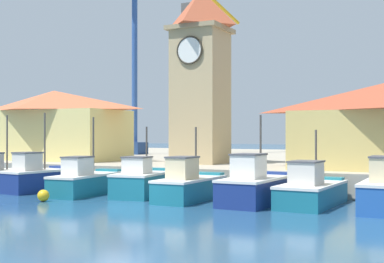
% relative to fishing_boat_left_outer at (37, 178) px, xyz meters
% --- Properties ---
extents(ground_plane, '(300.00, 300.00, 0.00)m').
position_rel_fishing_boat_left_outer_xyz_m(ground_plane, '(8.24, -3.70, -0.80)').
color(ground_plane, navy).
extents(quay_wharf, '(120.00, 40.00, 1.33)m').
position_rel_fishing_boat_left_outer_xyz_m(quay_wharf, '(8.24, 23.86, -0.14)').
color(quay_wharf, '#A89E89').
rests_on(quay_wharf, ground).
extents(fishing_boat_left_outer, '(2.49, 4.47, 4.61)m').
position_rel_fishing_boat_left_outer_xyz_m(fishing_boat_left_outer, '(0.00, 0.00, 0.00)').
color(fishing_boat_left_outer, navy).
rests_on(fishing_boat_left_outer, ground).
extents(fishing_boat_left_inner, '(2.22, 5.39, 4.29)m').
position_rel_fishing_boat_left_outer_xyz_m(fishing_boat_left_inner, '(3.58, -0.03, -0.07)').
color(fishing_boat_left_inner, '#196B7F').
rests_on(fishing_boat_left_inner, ground).
extents(fishing_boat_mid_left, '(2.64, 4.51, 3.74)m').
position_rel_fishing_boat_left_outer_xyz_m(fishing_boat_mid_left, '(6.79, 0.64, -0.02)').
color(fishing_boat_mid_left, '#196B7F').
rests_on(fishing_boat_mid_left, ground).
extents(fishing_boat_center, '(2.02, 5.07, 3.70)m').
position_rel_fishing_boat_left_outer_xyz_m(fishing_boat_center, '(9.85, 0.18, -0.05)').
color(fishing_boat_center, '#196B7F').
rests_on(fishing_boat_center, ground).
extents(fishing_boat_mid_right, '(2.34, 5.19, 4.27)m').
position_rel_fishing_boat_left_outer_xyz_m(fishing_boat_mid_right, '(13.27, 0.34, 0.02)').
color(fishing_boat_mid_right, navy).
rests_on(fishing_boat_mid_right, ground).
extents(fishing_boat_right_inner, '(2.40, 5.33, 3.54)m').
position_rel_fishing_boat_left_outer_xyz_m(fishing_boat_right_inner, '(15.84, 0.84, -0.09)').
color(fishing_boat_right_inner, '#196B7F').
rests_on(fishing_boat_right_inner, ground).
extents(clock_tower, '(3.74, 3.74, 13.57)m').
position_rel_fishing_boat_left_outer_xyz_m(clock_tower, '(6.10, 9.35, 6.86)').
color(clock_tower, tan).
rests_on(clock_tower, quay_wharf).
extents(warehouse_left, '(11.69, 6.03, 5.43)m').
position_rel_fishing_boat_left_outer_xyz_m(warehouse_left, '(-6.49, 8.95, 3.30)').
color(warehouse_left, '#E5D17A').
rests_on(warehouse_left, quay_wharf).
extents(port_crane_near, '(4.53, 9.43, 20.69)m').
position_rel_fishing_boat_left_outer_xyz_m(port_crane_near, '(-6.91, 21.78, 8.72)').
color(port_crane_near, navy).
rests_on(port_crane_near, quay_wharf).
extents(port_crane_far, '(2.69, 9.54, 17.20)m').
position_rel_fishing_boat_left_outer_xyz_m(port_crane_far, '(-1.35, 24.30, 7.14)').
color(port_crane_far, '#976E11').
rests_on(port_crane_far, quay_wharf).
extents(mooring_buoy, '(0.58, 0.58, 0.58)m').
position_rel_fishing_boat_left_outer_xyz_m(mooring_buoy, '(3.53, -3.39, -0.51)').
color(mooring_buoy, gold).
rests_on(mooring_buoy, ground).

